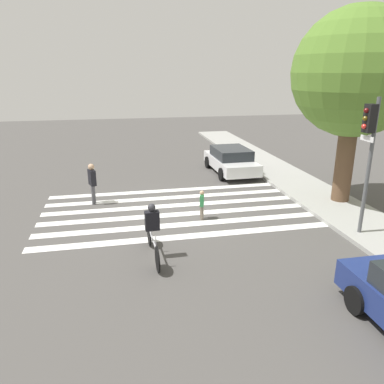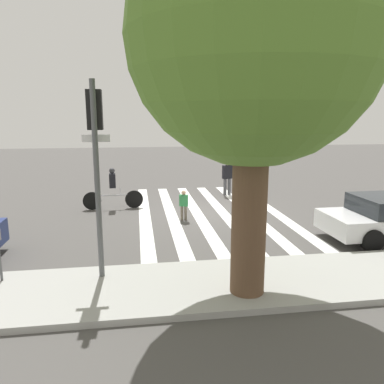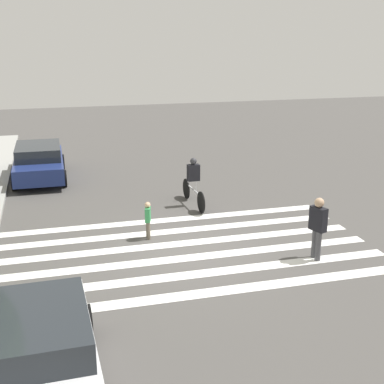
{
  "view_description": "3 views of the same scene",
  "coord_description": "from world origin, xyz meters",
  "px_view_note": "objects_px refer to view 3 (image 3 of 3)",
  "views": [
    {
      "loc": [
        13.47,
        -2.07,
        5.16
      ],
      "look_at": [
        0.94,
        0.52,
        1.0
      ],
      "focal_mm": 35.0,
      "sensor_mm": 36.0,
      "label": 1
    },
    {
      "loc": [
        2.73,
        13.68,
        3.72
      ],
      "look_at": [
        0.72,
        0.14,
        0.87
      ],
      "focal_mm": 35.0,
      "sensor_mm": 36.0,
      "label": 2
    },
    {
      "loc": [
        -12.91,
        3.38,
        5.65
      ],
      "look_at": [
        0.72,
        -0.34,
        1.41
      ],
      "focal_mm": 50.0,
      "sensor_mm": 36.0,
      "label": 3
    }
  ],
  "objects_px": {
    "pedestrian_adult_yellow_jacket": "(318,225)",
    "pedestrian_adult_blue_shirt": "(148,218)",
    "car_parked_silver_sedan": "(38,349)",
    "car_parked_dark_suv": "(39,161)",
    "cyclist_mid_street": "(193,181)"
  },
  "relations": [
    {
      "from": "pedestrian_adult_yellow_jacket",
      "to": "pedestrian_adult_blue_shirt",
      "type": "bearing_deg",
      "value": -141.96
    },
    {
      "from": "pedestrian_adult_yellow_jacket",
      "to": "pedestrian_adult_blue_shirt",
      "type": "height_order",
      "value": "pedestrian_adult_yellow_jacket"
    },
    {
      "from": "pedestrian_adult_yellow_jacket",
      "to": "car_parked_silver_sedan",
      "type": "relative_size",
      "value": 0.39
    },
    {
      "from": "pedestrian_adult_blue_shirt",
      "to": "car_parked_dark_suv",
      "type": "distance_m",
      "value": 8.07
    },
    {
      "from": "pedestrian_adult_blue_shirt",
      "to": "car_parked_silver_sedan",
      "type": "bearing_deg",
      "value": -9.13
    },
    {
      "from": "pedestrian_adult_yellow_jacket",
      "to": "cyclist_mid_street",
      "type": "xyz_separation_m",
      "value": [
        5.13,
        1.88,
        -0.06
      ]
    },
    {
      "from": "pedestrian_adult_yellow_jacket",
      "to": "car_parked_dark_suv",
      "type": "relative_size",
      "value": 0.37
    },
    {
      "from": "pedestrian_adult_yellow_jacket",
      "to": "car_parked_silver_sedan",
      "type": "xyz_separation_m",
      "value": [
        -3.48,
        6.89,
        -0.24
      ]
    },
    {
      "from": "pedestrian_adult_blue_shirt",
      "to": "cyclist_mid_street",
      "type": "distance_m",
      "value": 3.31
    },
    {
      "from": "cyclist_mid_street",
      "to": "car_parked_dark_suv",
      "type": "xyz_separation_m",
      "value": [
        4.92,
        5.02,
        -0.16
      ]
    },
    {
      "from": "cyclist_mid_street",
      "to": "car_parked_silver_sedan",
      "type": "distance_m",
      "value": 9.97
    },
    {
      "from": "car_parked_dark_suv",
      "to": "pedestrian_adult_yellow_jacket",
      "type": "bearing_deg",
      "value": -144.99
    },
    {
      "from": "car_parked_silver_sedan",
      "to": "car_parked_dark_suv",
      "type": "bearing_deg",
      "value": -1.18
    },
    {
      "from": "pedestrian_adult_yellow_jacket",
      "to": "car_parked_silver_sedan",
      "type": "bearing_deg",
      "value": -82.16
    },
    {
      "from": "car_parked_dark_suv",
      "to": "car_parked_silver_sedan",
      "type": "bearing_deg",
      "value": -179.43
    }
  ]
}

